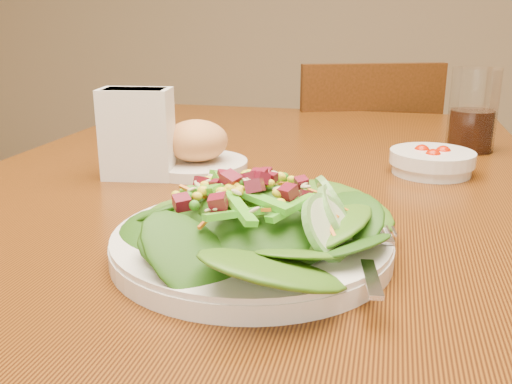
# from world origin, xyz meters

# --- Properties ---
(dining_table) EXTENTS (0.90, 1.40, 0.75)m
(dining_table) POSITION_xyz_m (0.00, 0.00, 0.65)
(dining_table) COLOR #6A360C
(dining_table) RESTS_ON ground_plane
(chair_far) EXTENTS (0.52, 0.52, 0.87)m
(chair_far) POSITION_xyz_m (0.11, 0.84, 0.46)
(chair_far) COLOR #4B240C
(chair_far) RESTS_ON ground_plane
(salad_plate) EXTENTS (0.30, 0.29, 0.09)m
(salad_plate) POSITION_xyz_m (0.08, -0.26, 0.78)
(salad_plate) COLOR white
(salad_plate) RESTS_ON dining_table
(bread_plate) EXTENTS (0.16, 0.16, 0.08)m
(bread_plate) POSITION_xyz_m (-0.10, 0.05, 0.78)
(bread_plate) COLOR white
(bread_plate) RESTS_ON dining_table
(tomato_bowl) EXTENTS (0.13, 0.13, 0.04)m
(tomato_bowl) POSITION_xyz_m (0.27, 0.11, 0.77)
(tomato_bowl) COLOR white
(tomato_bowl) RESTS_ON dining_table
(drinking_glass) EXTENTS (0.09, 0.09, 0.15)m
(drinking_glass) POSITION_xyz_m (0.35, 0.30, 0.81)
(drinking_glass) COLOR silver
(drinking_glass) RESTS_ON dining_table
(napkin_holder) EXTENTS (0.11, 0.07, 0.14)m
(napkin_holder) POSITION_xyz_m (-0.17, -0.01, 0.82)
(napkin_holder) COLOR white
(napkin_holder) RESTS_ON dining_table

